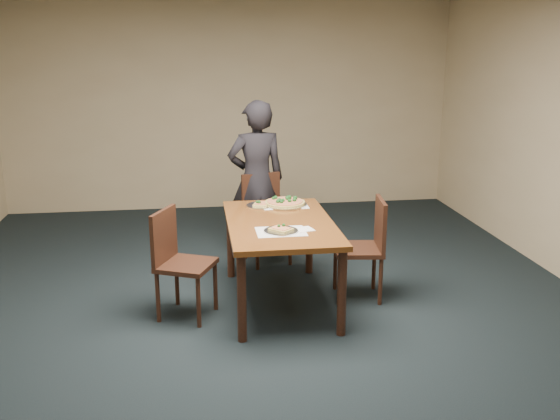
{
  "coord_description": "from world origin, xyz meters",
  "views": [
    {
      "loc": [
        -0.5,
        -4.45,
        2.25
      ],
      "look_at": [
        0.21,
        0.62,
        0.85
      ],
      "focal_mm": 40.0,
      "sensor_mm": 36.0,
      "label": 1
    }
  ],
  "objects": [
    {
      "name": "napkin",
      "position": [
        0.37,
        0.35,
        0.75
      ],
      "size": [
        0.17,
        0.17,
        0.01
      ],
      "primitive_type": "cube",
      "rotation": [
        0.0,
        0.0,
        0.26
      ],
      "color": "white",
      "rests_on": "dining_table"
    },
    {
      "name": "placemat_main",
      "position": [
        0.33,
        1.15,
        0.75
      ],
      "size": [
        0.42,
        0.32,
        0.0
      ],
      "primitive_type": "cube",
      "color": "white",
      "rests_on": "dining_table"
    },
    {
      "name": "chair_right",
      "position": [
        0.99,
        0.64,
        0.52
      ],
      "size": [
        0.47,
        0.47,
        0.91
      ],
      "rotation": [
        0.0,
        0.0,
        -1.7
      ],
      "color": "black",
      "rests_on": "ground"
    },
    {
      "name": "pizza_pan",
      "position": [
        0.33,
        1.15,
        0.77
      ],
      "size": [
        0.41,
        0.41,
        0.07
      ],
      "color": "silver",
      "rests_on": "dining_table"
    },
    {
      "name": "slice_plate_far",
      "position": [
        0.1,
        1.15,
        0.76
      ],
      "size": [
        0.28,
        0.28,
        0.06
      ],
      "color": "silver",
      "rests_on": "dining_table"
    },
    {
      "name": "slice_plate_near",
      "position": [
        0.17,
        0.33,
        0.76
      ],
      "size": [
        0.28,
        0.28,
        0.05
      ],
      "color": "silver",
      "rests_on": "dining_table"
    },
    {
      "name": "diner",
      "position": [
        0.14,
        1.91,
        0.83
      ],
      "size": [
        0.65,
        0.47,
        1.67
      ],
      "primitive_type": "imported",
      "rotation": [
        0.0,
        0.0,
        3.27
      ],
      "color": "black",
      "rests_on": "ground"
    },
    {
      "name": "ground",
      "position": [
        0.0,
        0.0,
        0.0
      ],
      "size": [
        8.0,
        8.0,
        0.0
      ],
      "primitive_type": "plane",
      "color": "black",
      "rests_on": "ground"
    },
    {
      "name": "room_shell",
      "position": [
        0.0,
        0.0,
        1.74
      ],
      "size": [
        8.0,
        8.0,
        8.0
      ],
      "color": "tan",
      "rests_on": "ground"
    },
    {
      "name": "dining_table",
      "position": [
        0.21,
        0.62,
        0.66
      ],
      "size": [
        0.9,
        1.5,
        0.75
      ],
      "color": "#552C11",
      "rests_on": "ground"
    },
    {
      "name": "chair_far",
      "position": [
        0.21,
        1.76,
        0.52
      ],
      "size": [
        0.51,
        0.51,
        0.91
      ],
      "rotation": [
        0.0,
        0.0,
        0.25
      ],
      "color": "black",
      "rests_on": "ground"
    },
    {
      "name": "chair_left",
      "position": [
        -0.67,
        0.49,
        0.52
      ],
      "size": [
        0.56,
        0.56,
        0.91
      ],
      "rotation": [
        0.0,
        0.0,
        1.15
      ],
      "color": "black",
      "rests_on": "ground"
    },
    {
      "name": "placemat_near",
      "position": [
        0.17,
        0.33,
        0.75
      ],
      "size": [
        0.4,
        0.3,
        0.0
      ],
      "primitive_type": "cube",
      "color": "white",
      "rests_on": "dining_table"
    }
  ]
}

